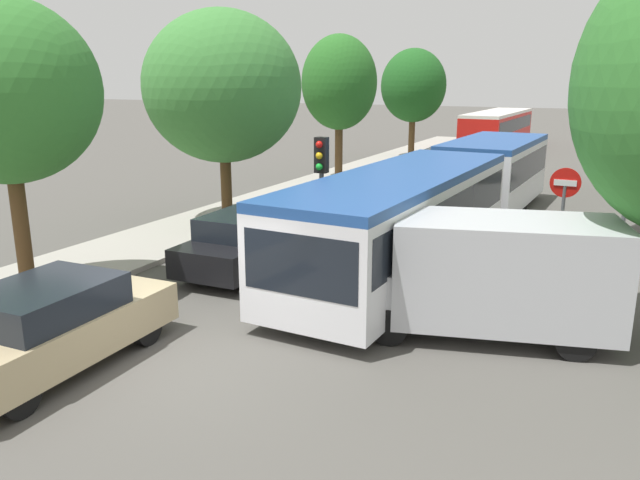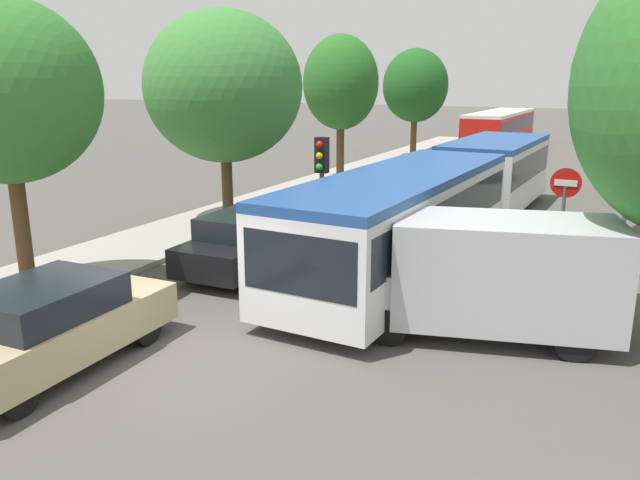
{
  "view_description": "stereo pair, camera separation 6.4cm",
  "coord_description": "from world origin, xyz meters",
  "px_view_note": "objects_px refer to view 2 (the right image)",
  "views": [
    {
      "loc": [
        6.35,
        -7.84,
        4.87
      ],
      "look_at": [
        0.2,
        4.72,
        1.2
      ],
      "focal_mm": 35.0,
      "sensor_mm": 36.0,
      "label": 1
    },
    {
      "loc": [
        6.4,
        -7.81,
        4.87
      ],
      "look_at": [
        0.2,
        4.72,
        1.2
      ],
      "focal_mm": 35.0,
      "sensor_mm": 36.0,
      "label": 2
    }
  ],
  "objects_px": {
    "queued_car_black": "(248,241)",
    "queued_car_blue": "(403,181)",
    "city_bus_rear": "(500,127)",
    "tree_left_mid": "(221,91)",
    "queued_car_silver": "(347,205)",
    "white_van": "(491,274)",
    "articulated_bus": "(449,193)",
    "tree_left_near": "(5,92)",
    "queued_car_tan": "(50,325)",
    "traffic_light": "(322,173)",
    "tree_left_distant": "(415,86)",
    "tree_left_far": "(339,85)",
    "queued_car_graphite": "(442,163)",
    "direction_sign_post": "(629,178)",
    "no_entry_sign": "(563,208)"
  },
  "relations": [
    {
      "from": "queued_car_blue",
      "to": "traffic_light",
      "type": "relative_size",
      "value": 1.24
    },
    {
      "from": "city_bus_rear",
      "to": "tree_left_mid",
      "type": "bearing_deg",
      "value": 174.38
    },
    {
      "from": "queued_car_black",
      "to": "direction_sign_post",
      "type": "bearing_deg",
      "value": -70.85
    },
    {
      "from": "no_entry_sign",
      "to": "tree_left_mid",
      "type": "relative_size",
      "value": 0.4
    },
    {
      "from": "city_bus_rear",
      "to": "tree_left_far",
      "type": "xyz_separation_m",
      "value": [
        -4.05,
        -18.47,
        3.03
      ]
    },
    {
      "from": "queued_car_black",
      "to": "no_entry_sign",
      "type": "xyz_separation_m",
      "value": [
        7.31,
        2.39,
        1.11
      ]
    },
    {
      "from": "queued_car_silver",
      "to": "tree_left_distant",
      "type": "distance_m",
      "value": 18.59
    },
    {
      "from": "queued_car_tan",
      "to": "white_van",
      "type": "relative_size",
      "value": 0.84
    },
    {
      "from": "city_bus_rear",
      "to": "white_van",
      "type": "height_order",
      "value": "city_bus_rear"
    },
    {
      "from": "articulated_bus",
      "to": "direction_sign_post",
      "type": "relative_size",
      "value": 4.95
    },
    {
      "from": "queued_car_graphite",
      "to": "queued_car_silver",
      "type": "bearing_deg",
      "value": 178.5
    },
    {
      "from": "queued_car_black",
      "to": "queued_car_blue",
      "type": "bearing_deg",
      "value": -3.63
    },
    {
      "from": "no_entry_sign",
      "to": "queued_car_black",
      "type": "bearing_deg",
      "value": -71.87
    },
    {
      "from": "articulated_bus",
      "to": "tree_left_mid",
      "type": "bearing_deg",
      "value": -79.59
    },
    {
      "from": "city_bus_rear",
      "to": "articulated_bus",
      "type": "bearing_deg",
      "value": -170.69
    },
    {
      "from": "queued_car_silver",
      "to": "tree_left_mid",
      "type": "relative_size",
      "value": 0.61
    },
    {
      "from": "queued_car_graphite",
      "to": "direction_sign_post",
      "type": "xyz_separation_m",
      "value": [
        8.37,
        -14.12,
        1.85
      ]
    },
    {
      "from": "city_bus_rear",
      "to": "queued_car_blue",
      "type": "xyz_separation_m",
      "value": [
        0.22,
        -21.49,
        -0.72
      ]
    },
    {
      "from": "articulated_bus",
      "to": "queued_car_black",
      "type": "height_order",
      "value": "articulated_bus"
    },
    {
      "from": "queued_car_blue",
      "to": "white_van",
      "type": "bearing_deg",
      "value": -155.83
    },
    {
      "from": "traffic_light",
      "to": "direction_sign_post",
      "type": "distance_m",
      "value": 7.38
    },
    {
      "from": "city_bus_rear",
      "to": "no_entry_sign",
      "type": "bearing_deg",
      "value": -165.04
    },
    {
      "from": "city_bus_rear",
      "to": "tree_left_near",
      "type": "relative_size",
      "value": 1.81
    },
    {
      "from": "tree_left_near",
      "to": "tree_left_far",
      "type": "relative_size",
      "value": 0.96
    },
    {
      "from": "tree_left_near",
      "to": "tree_left_far",
      "type": "bearing_deg",
      "value": 92.31
    },
    {
      "from": "queued_car_silver",
      "to": "queued_car_blue",
      "type": "distance_m",
      "value": 5.44
    },
    {
      "from": "queued_car_graphite",
      "to": "white_van",
      "type": "xyz_separation_m",
      "value": [
        6.2,
        -18.91,
        0.54
      ]
    },
    {
      "from": "traffic_light",
      "to": "tree_left_far",
      "type": "bearing_deg",
      "value": -160.3
    },
    {
      "from": "articulated_bus",
      "to": "queued_car_graphite",
      "type": "height_order",
      "value": "articulated_bus"
    },
    {
      "from": "queued_car_tan",
      "to": "city_bus_rear",
      "type": "bearing_deg",
      "value": -1.8
    },
    {
      "from": "direction_sign_post",
      "to": "tree_left_mid",
      "type": "distance_m",
      "value": 12.26
    },
    {
      "from": "white_van",
      "to": "tree_left_near",
      "type": "xyz_separation_m",
      "value": [
        -9.63,
        -2.59,
        3.33
      ]
    },
    {
      "from": "queued_car_black",
      "to": "traffic_light",
      "type": "bearing_deg",
      "value": -56.78
    },
    {
      "from": "tree_left_distant",
      "to": "queued_car_black",
      "type": "bearing_deg",
      "value": -82.14
    },
    {
      "from": "queued_car_black",
      "to": "traffic_light",
      "type": "height_order",
      "value": "traffic_light"
    },
    {
      "from": "articulated_bus",
      "to": "tree_left_far",
      "type": "distance_m",
      "value": 12.28
    },
    {
      "from": "tree_left_far",
      "to": "articulated_bus",
      "type": "bearing_deg",
      "value": -49.31
    },
    {
      "from": "queued_car_black",
      "to": "tree_left_distant",
      "type": "xyz_separation_m",
      "value": [
        -3.25,
        23.52,
        3.58
      ]
    },
    {
      "from": "queued_car_tan",
      "to": "queued_car_silver",
      "type": "bearing_deg",
      "value": -2.79
    },
    {
      "from": "queued_car_tan",
      "to": "traffic_light",
      "type": "relative_size",
      "value": 1.32
    },
    {
      "from": "tree_left_distant",
      "to": "queued_car_tan",
      "type": "bearing_deg",
      "value": -83.67
    },
    {
      "from": "queued_car_graphite",
      "to": "articulated_bus",
      "type": "bearing_deg",
      "value": -165.34
    },
    {
      "from": "articulated_bus",
      "to": "tree_left_far",
      "type": "relative_size",
      "value": 2.62
    },
    {
      "from": "queued_car_blue",
      "to": "tree_left_far",
      "type": "relative_size",
      "value": 0.62
    },
    {
      "from": "queued_car_silver",
      "to": "traffic_light",
      "type": "height_order",
      "value": "traffic_light"
    },
    {
      "from": "queued_car_graphite",
      "to": "tree_left_far",
      "type": "bearing_deg",
      "value": 126.88
    },
    {
      "from": "queued_car_black",
      "to": "no_entry_sign",
      "type": "bearing_deg",
      "value": -73.52
    },
    {
      "from": "white_van",
      "to": "tree_left_distant",
      "type": "relative_size",
      "value": 0.82
    },
    {
      "from": "queued_car_black",
      "to": "queued_car_silver",
      "type": "xyz_separation_m",
      "value": [
        0.29,
        5.63,
        -0.03
      ]
    },
    {
      "from": "articulated_bus",
      "to": "tree_left_near",
      "type": "xyz_separation_m",
      "value": [
        -7.04,
        -9.15,
        3.05
      ]
    }
  ]
}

